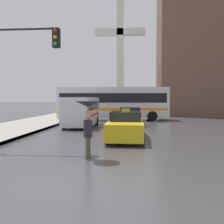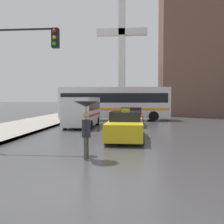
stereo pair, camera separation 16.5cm
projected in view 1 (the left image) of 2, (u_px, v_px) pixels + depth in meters
ground_plane at (62, 193)px, 6.03m from camera, size 300.00×300.00×0.00m
taxi at (126, 126)px, 13.96m from camera, size 1.91×4.77×1.63m
sedan_red at (130, 117)px, 21.12m from camera, size 1.91×4.57×1.47m
ambulance_van at (81, 110)px, 20.16m from camera, size 2.12×5.09×2.26m
city_bus at (113, 102)px, 26.32m from camera, size 10.99×3.11×3.28m
pedestrian_with_umbrella at (88, 115)px, 9.28m from camera, size 0.90×0.90×2.08m
traffic_light at (10, 61)px, 11.07m from camera, size 3.75×0.38×5.38m
monument_cross at (120, 50)px, 35.80m from camera, size 6.85×0.90×15.57m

